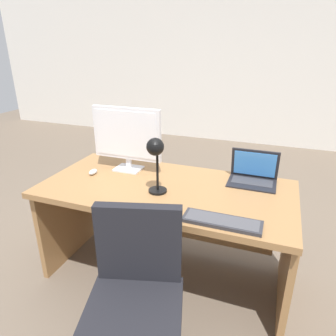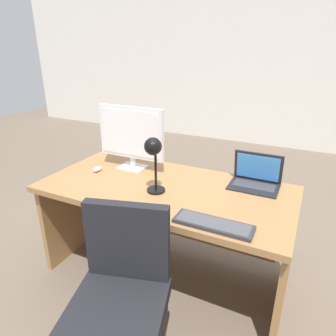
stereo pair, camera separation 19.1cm
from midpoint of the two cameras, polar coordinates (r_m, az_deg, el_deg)
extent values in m
plane|color=#6B5B4C|center=(3.67, 6.43, -4.33)|extent=(12.00, 12.00, 0.00)
cube|color=silver|center=(5.45, 13.12, 19.21)|extent=(10.00, 0.10, 2.80)
cube|color=#9E7042|center=(2.07, -3.04, -4.05)|extent=(1.69, 0.83, 0.04)
cube|color=#9E7042|center=(2.65, -19.73, -8.21)|extent=(0.04, 0.73, 0.69)
cube|color=#9E7042|center=(2.13, 18.96, -16.17)|extent=(0.04, 0.73, 0.69)
cube|color=#9E7042|center=(2.49, -0.04, -7.95)|extent=(1.49, 0.02, 0.49)
cube|color=silver|center=(2.37, -9.70, -0.15)|extent=(0.20, 0.16, 0.01)
cube|color=silver|center=(2.37, -9.65, 0.95)|extent=(0.04, 0.02, 0.08)
cube|color=silver|center=(2.29, -10.15, 6.33)|extent=(0.54, 0.04, 0.39)
cube|color=white|center=(2.27, -10.40, 6.19)|extent=(0.48, 0.00, 0.34)
cube|color=black|center=(2.15, 12.98, -2.84)|extent=(0.32, 0.23, 0.01)
cube|color=#38383D|center=(2.17, 13.06, -2.52)|extent=(0.28, 0.12, 0.00)
cube|color=black|center=(2.20, 13.58, 0.76)|extent=(0.32, 0.05, 0.21)
cube|color=#3F8CEA|center=(2.19, 13.54, 0.66)|extent=(0.28, 0.04, 0.18)
cube|color=#2D2D33|center=(1.67, 6.84, -10.00)|extent=(0.42, 0.14, 0.02)
cube|color=#47474C|center=(1.66, 6.85, -9.68)|extent=(0.39, 0.12, 0.00)
ellipsoid|color=silver|center=(2.34, -16.14, -0.75)|extent=(0.05, 0.08, 0.04)
cylinder|color=black|center=(2.00, -4.69, -4.30)|extent=(0.12, 0.12, 0.01)
cylinder|color=black|center=(1.94, -4.82, -0.62)|extent=(0.02, 0.02, 0.26)
sphere|color=black|center=(1.85, -5.38, 3.93)|extent=(0.11, 0.11, 0.11)
cube|color=black|center=(1.62, -10.28, -25.68)|extent=(0.57, 0.57, 0.08)
cube|color=black|center=(1.61, -8.99, -13.80)|extent=(0.44, 0.18, 0.43)
camera|label=1|loc=(0.10, -92.67, -1.09)|focal=32.55mm
camera|label=2|loc=(0.10, 87.33, 1.09)|focal=32.55mm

